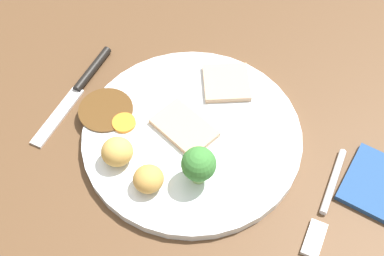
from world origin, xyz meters
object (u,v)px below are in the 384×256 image
(meat_slice_under, at_px, (226,83))
(broccoli_floret, at_px, (199,165))
(roast_potato_right, at_px, (117,152))
(dinner_plate, at_px, (192,135))
(roast_potato_left, at_px, (147,178))
(carrot_coin_front, at_px, (124,123))
(knife, at_px, (80,86))
(meat_slice_main, at_px, (184,128))
(fork, at_px, (326,204))

(meat_slice_under, height_order, broccoli_floret, broccoli_floret)
(roast_potato_right, relative_size, broccoli_floret, 0.72)
(dinner_plate, xyz_separation_m, meat_slice_under, (-0.01, -0.09, 0.01))
(roast_potato_left, distance_m, broccoli_floret, 0.06)
(roast_potato_left, bearing_deg, roast_potato_right, -20.68)
(carrot_coin_front, bearing_deg, broccoli_floret, 162.77)
(meat_slice_under, height_order, knife, meat_slice_under)
(meat_slice_under, bearing_deg, knife, 21.00)
(dinner_plate, distance_m, meat_slice_main, 0.02)
(meat_slice_main, relative_size, meat_slice_under, 1.27)
(carrot_coin_front, xyz_separation_m, fork, (-0.27, 0.01, -0.01))
(roast_potato_right, relative_size, fork, 0.26)
(meat_slice_main, xyz_separation_m, knife, (0.17, -0.02, -0.01))
(fork, bearing_deg, roast_potato_right, -78.36)
(roast_potato_right, distance_m, knife, 0.15)
(fork, xyz_separation_m, knife, (0.36, -0.05, 0.00))
(broccoli_floret, relative_size, knife, 0.30)
(meat_slice_main, bearing_deg, knife, -6.34)
(meat_slice_under, bearing_deg, meat_slice_main, 75.36)
(dinner_plate, height_order, meat_slice_under, meat_slice_under)
(meat_slice_main, relative_size, roast_potato_right, 2.04)
(dinner_plate, xyz_separation_m, meat_slice_main, (0.01, -0.00, 0.01))
(roast_potato_right, relative_size, carrot_coin_front, 1.28)
(meat_slice_under, bearing_deg, broccoli_floret, 97.61)
(meat_slice_under, distance_m, roast_potato_right, 0.18)
(broccoli_floret, bearing_deg, fork, -168.23)
(meat_slice_main, height_order, meat_slice_under, same)
(fork, bearing_deg, meat_slice_under, -123.28)
(roast_potato_left, distance_m, carrot_coin_front, 0.10)
(meat_slice_under, relative_size, carrot_coin_front, 2.05)
(dinner_plate, xyz_separation_m, knife, (0.18, -0.02, -0.00))
(meat_slice_main, bearing_deg, meat_slice_under, -104.64)
(dinner_plate, distance_m, roast_potato_right, 0.10)
(roast_potato_right, xyz_separation_m, broccoli_floret, (-0.10, -0.01, 0.01))
(meat_slice_under, relative_size, roast_potato_left, 1.71)
(dinner_plate, distance_m, knife, 0.18)
(fork, relative_size, knife, 0.82)
(meat_slice_main, distance_m, roast_potato_right, 0.09)
(meat_slice_under, relative_size, knife, 0.34)
(dinner_plate, xyz_separation_m, carrot_coin_front, (0.09, 0.02, 0.01))
(roast_potato_left, relative_size, carrot_coin_front, 1.20)
(dinner_plate, distance_m, meat_slice_under, 0.09)
(carrot_coin_front, relative_size, fork, 0.20)
(dinner_plate, distance_m, roast_potato_left, 0.10)
(broccoli_floret, bearing_deg, meat_slice_under, -82.39)
(meat_slice_under, distance_m, broccoli_floret, 0.16)
(meat_slice_under, bearing_deg, fork, 145.09)
(knife, bearing_deg, roast_potato_left, 57.87)
(meat_slice_main, xyz_separation_m, broccoli_floret, (-0.04, 0.06, 0.03))
(meat_slice_under, bearing_deg, roast_potato_left, 79.72)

